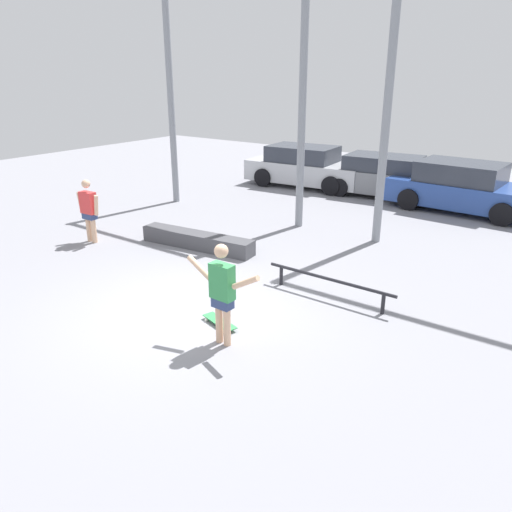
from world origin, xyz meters
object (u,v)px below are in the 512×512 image
at_px(parked_car_blue, 463,188).
at_px(parked_car_silver, 305,167).
at_px(skateboarder, 222,290).
at_px(skateboard, 220,322).
at_px(grind_box, 197,240).
at_px(parked_car_grey, 386,177).
at_px(grind_rail, 329,282).
at_px(bystander, 89,209).

bearing_deg(parked_car_blue, parked_car_silver, -178.99).
bearing_deg(skateboarder, parked_car_blue, 87.38).
xyz_separation_m(skateboard, parked_car_blue, (1.27, 9.83, 0.63)).
bearing_deg(grind_box, parked_car_grey, 78.04).
xyz_separation_m(skateboarder, parked_car_silver, (-4.70, 10.42, -0.22)).
height_order(grind_rail, parked_car_blue, parked_car_blue).
height_order(grind_box, parked_car_grey, parked_car_grey).
bearing_deg(grind_box, grind_rail, -9.66).
distance_m(skateboard, bystander, 5.57).
height_order(parked_car_grey, parked_car_blue, parked_car_blue).
bearing_deg(skateboarder, parked_car_silver, 116.38).
xyz_separation_m(skateboarder, grind_rail, (0.55, 2.42, -0.59)).
bearing_deg(bystander, skateboard, 162.38).
bearing_deg(parked_car_grey, parked_car_blue, -14.93).
bearing_deg(parked_car_silver, parked_car_blue, -6.52).
xyz_separation_m(parked_car_silver, parked_car_blue, (5.54, -0.18, 0.00)).
distance_m(grind_rail, bystander, 6.34).
distance_m(grind_rail, parked_car_silver, 9.58).
bearing_deg(grind_box, parked_car_blue, 59.74).
xyz_separation_m(parked_car_blue, bystander, (-6.59, -8.36, 0.15)).
xyz_separation_m(skateboard, parked_car_silver, (-4.28, 10.01, 0.63)).
bearing_deg(grind_box, parked_car_silver, 100.54).
height_order(parked_car_silver, parked_car_grey, parked_car_silver).
bearing_deg(grind_box, skateboard, -42.49).
distance_m(parked_car_silver, bystander, 8.60).
relative_size(grind_box, grind_rail, 1.14).
relative_size(parked_car_silver, parked_car_blue, 1.01).
distance_m(skateboard, parked_car_grey, 10.37).
bearing_deg(parked_car_grey, grind_box, -107.07).
bearing_deg(parked_car_blue, grind_box, -117.40).
distance_m(skateboarder, parked_car_grey, 10.82).
relative_size(skateboard, parked_car_silver, 0.17).
xyz_separation_m(skateboarder, bystander, (-5.74, 1.88, -0.07)).
distance_m(skateboard, parked_car_blue, 9.93).
height_order(grind_box, parked_car_blue, parked_car_blue).
relative_size(grind_box, parked_car_silver, 0.67).
height_order(skateboard, grind_rail, grind_rail).
relative_size(parked_car_grey, bystander, 2.89).
distance_m(parked_car_grey, bystander, 9.68).
distance_m(grind_box, bystander, 2.77).
height_order(skateboarder, grind_rail, skateboarder).
xyz_separation_m(grind_rail, parked_car_grey, (-2.27, 8.27, 0.32)).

